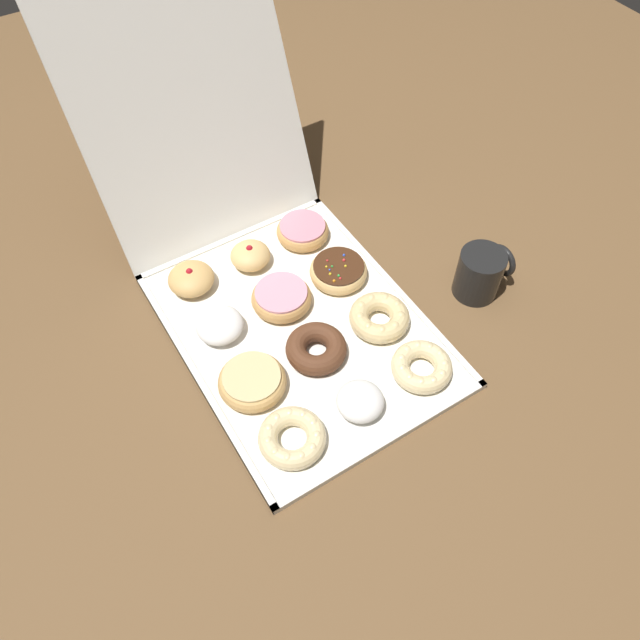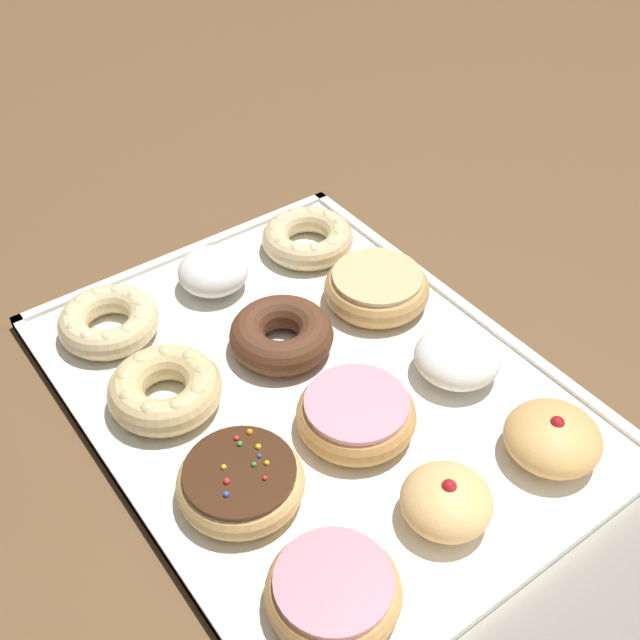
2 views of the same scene
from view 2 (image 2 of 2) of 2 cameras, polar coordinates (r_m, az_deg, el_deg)
name	(u,v)px [view 2 (image 2 of 2)]	position (r m, az deg, el deg)	size (l,w,h in m)	color
ground_plane	(314,392)	(0.83, -0.42, -5.21)	(3.00, 3.00, 0.00)	brown
donut_box	(314,389)	(0.83, -0.42, -4.96)	(0.43, 0.57, 0.01)	white
cruller_donut_0	(308,237)	(0.99, -0.90, 5.96)	(0.11, 0.11, 0.03)	beige
powdered_filled_donut_1	(214,271)	(0.94, -7.60, 3.52)	(0.08, 0.08, 0.04)	white
cruller_donut_2	(108,321)	(0.90, -14.93, -0.05)	(0.11, 0.11, 0.03)	beige
glazed_ring_donut_3	(377,287)	(0.91, 4.09, 2.35)	(0.12, 0.12, 0.04)	tan
chocolate_cake_ring_donut_4	(282,335)	(0.85, -2.77, -1.05)	(0.11, 0.11, 0.04)	#59331E
cruller_donut_5	(165,388)	(0.81, -11.06, -4.83)	(0.11, 0.11, 0.04)	#EACC8C
powdered_filled_donut_6	(457,357)	(0.83, 9.82, -2.62)	(0.09, 0.09, 0.04)	white
pink_frosted_donut_7	(355,415)	(0.77, 2.50, -6.79)	(0.12, 0.12, 0.04)	tan
sprinkle_donut_8	(241,481)	(0.73, -5.72, -11.42)	(0.12, 0.12, 0.04)	#E5B770
jelly_filled_donut_9	(553,438)	(0.78, 16.34, -8.10)	(0.09, 0.09, 0.05)	tan
jelly_filled_donut_10	(448,500)	(0.71, 9.18, -12.60)	(0.08, 0.08, 0.05)	#E5B770
pink_frosted_donut_11	(333,590)	(0.67, 0.96, -18.80)	(0.11, 0.11, 0.04)	tan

